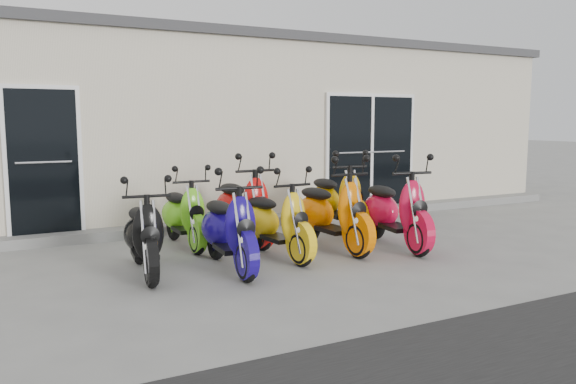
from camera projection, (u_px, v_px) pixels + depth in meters
name	position (u px, v px, depth m)	size (l,w,h in m)	color
ground	(308.00, 250.00, 7.86)	(80.00, 80.00, 0.00)	gray
building	(192.00, 130.00, 12.24)	(14.00, 6.00, 3.20)	beige
roof_cap	(190.00, 51.00, 12.03)	(14.20, 6.20, 0.16)	#3F3F42
front_step	(250.00, 222.00, 9.63)	(14.00, 0.40, 0.15)	gray
door_left	(43.00, 158.00, 8.16)	(1.07, 0.08, 2.22)	black
door_right	(371.00, 149.00, 10.79)	(2.02, 0.08, 2.22)	black
scooter_front_black	(143.00, 224.00, 6.51)	(0.60, 1.64, 1.21)	black
scooter_front_blue	(229.00, 217.00, 6.73)	(0.64, 1.75, 1.29)	#180979
scooter_front_orange_a	(276.00, 211.00, 7.35)	(0.61, 1.67, 1.24)	yellow
scooter_front_orange_b	(332.00, 202.00, 7.80)	(0.67, 1.83, 1.35)	#F77000
scooter_front_red	(395.00, 200.00, 7.96)	(0.67, 1.84, 1.36)	red
scooter_back_green	(183.00, 205.00, 7.98)	(0.59, 1.64, 1.21)	#6FDC1E
scooter_back_red	(243.00, 197.00, 8.27)	(0.67, 1.84, 1.36)	red
scooter_back_yellow	(336.00, 191.00, 9.01)	(0.67, 1.84, 1.36)	#DF9C00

